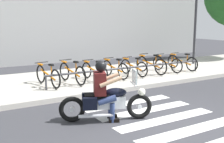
% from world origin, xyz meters
% --- Properties ---
extents(ground_plane, '(48.00, 48.00, 0.00)m').
position_xyz_m(ground_plane, '(0.00, 0.00, 0.00)').
color(ground_plane, '#38383D').
extents(sidewalk, '(24.00, 4.40, 0.15)m').
position_xyz_m(sidewalk, '(0.00, 4.88, 0.07)').
color(sidewalk, '#B7B2A8').
rests_on(sidewalk, ground).
extents(crosswalk_stripe_1, '(2.80, 0.40, 0.01)m').
position_xyz_m(crosswalk_stripe_1, '(0.29, -0.80, 0.00)').
color(crosswalk_stripe_1, white).
rests_on(crosswalk_stripe_1, ground).
extents(crosswalk_stripe_2, '(2.80, 0.40, 0.01)m').
position_xyz_m(crosswalk_stripe_2, '(0.29, 0.00, 0.00)').
color(crosswalk_stripe_2, white).
rests_on(crosswalk_stripe_2, ground).
extents(crosswalk_stripe_3, '(2.80, 0.40, 0.01)m').
position_xyz_m(crosswalk_stripe_3, '(0.29, 0.80, 0.00)').
color(crosswalk_stripe_3, white).
rests_on(crosswalk_stripe_3, ground).
extents(crosswalk_stripe_4, '(2.80, 0.40, 0.01)m').
position_xyz_m(crosswalk_stripe_4, '(0.29, 1.60, 0.00)').
color(crosswalk_stripe_4, white).
rests_on(crosswalk_stripe_4, ground).
extents(motorcycle, '(2.06, 1.01, 1.19)m').
position_xyz_m(motorcycle, '(-0.95, 0.68, 0.45)').
color(motorcycle, black).
rests_on(motorcycle, ground).
extents(rider, '(0.75, 0.69, 1.42)m').
position_xyz_m(rider, '(-1.02, 0.72, 0.81)').
color(rider, '#591919').
rests_on(rider, ground).
extents(bicycle_0, '(0.48, 1.73, 0.77)m').
position_xyz_m(bicycle_0, '(-1.15, 4.25, 0.50)').
color(bicycle_0, black).
rests_on(bicycle_0, sidewalk).
extents(bicycle_1, '(0.48, 1.73, 0.80)m').
position_xyz_m(bicycle_1, '(-0.27, 4.25, 0.51)').
color(bicycle_1, black).
rests_on(bicycle_1, sidewalk).
extents(bicycle_2, '(0.48, 1.61, 0.73)m').
position_xyz_m(bicycle_2, '(0.60, 4.25, 0.49)').
color(bicycle_2, black).
rests_on(bicycle_2, sidewalk).
extents(bicycle_3, '(0.48, 1.58, 0.75)m').
position_xyz_m(bicycle_3, '(1.48, 4.25, 0.49)').
color(bicycle_3, black).
rests_on(bicycle_3, sidewalk).
extents(bicycle_4, '(0.48, 1.55, 0.73)m').
position_xyz_m(bicycle_4, '(2.35, 4.25, 0.49)').
color(bicycle_4, black).
rests_on(bicycle_4, sidewalk).
extents(bicycle_5, '(0.48, 1.71, 0.80)m').
position_xyz_m(bicycle_5, '(3.23, 4.25, 0.51)').
color(bicycle_5, black).
rests_on(bicycle_5, sidewalk).
extents(bicycle_6, '(0.48, 1.62, 0.74)m').
position_xyz_m(bicycle_6, '(4.10, 4.25, 0.49)').
color(bicycle_6, black).
rests_on(bicycle_6, sidewalk).
extents(bicycle_7, '(0.48, 1.64, 0.74)m').
position_xyz_m(bicycle_7, '(4.98, 4.25, 0.49)').
color(bicycle_7, black).
rests_on(bicycle_7, sidewalk).
extents(bike_rack, '(6.72, 0.07, 0.49)m').
position_xyz_m(bike_rack, '(1.92, 3.69, 0.58)').
color(bike_rack, '#333338').
rests_on(bike_rack, sidewalk).
extents(street_lamp, '(0.28, 0.28, 3.83)m').
position_xyz_m(street_lamp, '(6.79, 5.28, 2.35)').
color(street_lamp, '#2D2D33').
rests_on(street_lamp, ground).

